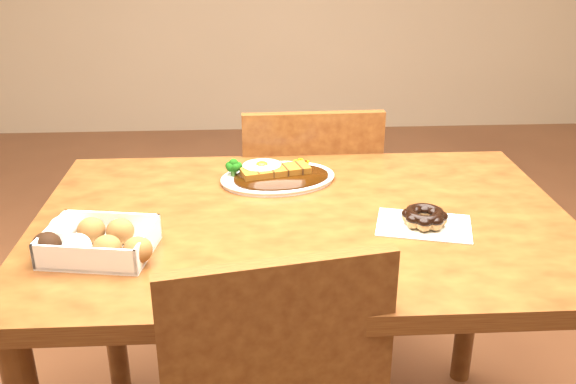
{
  "coord_description": "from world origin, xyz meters",
  "views": [
    {
      "loc": [
        -0.11,
        -1.3,
        1.37
      ],
      "look_at": [
        -0.03,
        -0.0,
        0.81
      ],
      "focal_mm": 40.0,
      "sensor_mm": 36.0,
      "label": 1
    }
  ],
  "objects": [
    {
      "name": "katsu_curry_plate",
      "position": [
        -0.05,
        0.21,
        0.76
      ],
      "size": [
        0.32,
        0.26,
        0.06
      ],
      "rotation": [
        0.0,
        0.0,
        0.2
      ],
      "color": "white",
      "rests_on": "table"
    },
    {
      "name": "pon_de_ring",
      "position": [
        0.26,
        -0.06,
        0.77
      ],
      "size": [
        0.23,
        0.19,
        0.04
      ],
      "rotation": [
        0.0,
        0.0,
        -0.26
      ],
      "color": "silver",
      "rests_on": "table"
    },
    {
      "name": "chair_far",
      "position": [
        0.06,
        0.53,
        0.48
      ],
      "size": [
        0.43,
        0.43,
        0.87
      ],
      "rotation": [
        0.0,
        0.0,
        3.17
      ],
      "color": "#4D230F",
      "rests_on": "ground"
    },
    {
      "name": "table",
      "position": [
        0.0,
        0.0,
        0.65
      ],
      "size": [
        1.2,
        0.8,
        0.75
      ],
      "color": "#4D230F",
      "rests_on": "ground"
    },
    {
      "name": "donut_box",
      "position": [
        -0.42,
        -0.15,
        0.78
      ],
      "size": [
        0.24,
        0.19,
        0.06
      ],
      "rotation": [
        0.0,
        0.0,
        -0.16
      ],
      "color": "white",
      "rests_on": "table"
    }
  ]
}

